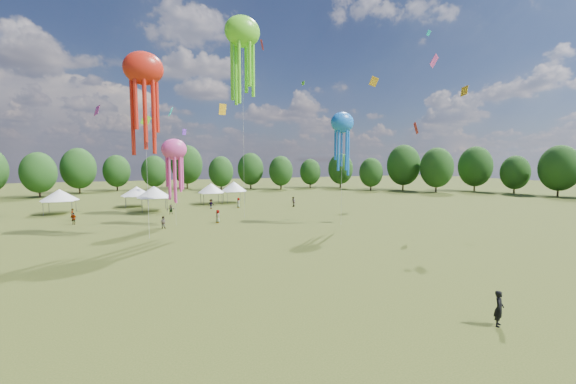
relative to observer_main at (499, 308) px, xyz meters
name	(u,v)px	position (x,y,z in m)	size (l,w,h in m)	color
ground	(334,340)	(-8.91, 2.09, -0.96)	(300.00, 300.00, 0.00)	#384416
observer_main	(499,308)	(0.00, 0.00, 0.00)	(0.70, 0.46, 1.93)	black
spectator_near	(163,222)	(-14.99, 35.78, -0.16)	(0.78, 0.61, 1.61)	gray
spectators_far	(207,207)	(-7.22, 47.69, -0.08)	(36.82, 15.76, 1.89)	gray
festival_tents	(162,190)	(-13.87, 57.77, 2.26)	(35.87, 13.20, 4.43)	#47474C
show_kites	(169,73)	(-13.64, 36.91, 19.20)	(46.05, 14.05, 30.05)	red
small_kites	(201,18)	(-8.32, 43.65, 29.22)	(76.94, 60.97, 46.73)	red
treeline	(165,171)	(-12.78, 64.61, 5.58)	(201.57, 95.24, 13.43)	#38281C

